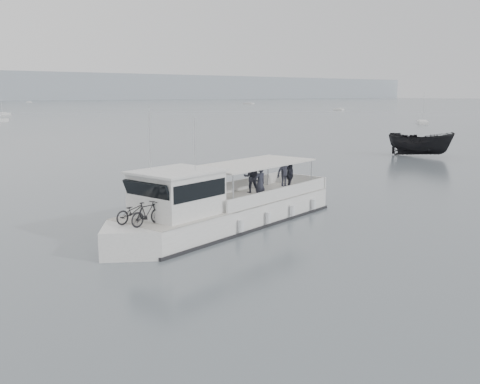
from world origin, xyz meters
TOP-DOWN VIEW (x-y plane):
  - ground at (0.00, 0.00)m, footprint 1400.00×1400.00m
  - tour_boat at (-4.72, -1.80)m, footprint 14.48×6.52m
  - dark_motorboat at (29.79, 10.63)m, footprint 4.66×7.22m

SIDE VIEW (x-z plane):
  - ground at x=0.00m, z-range 0.00..0.00m
  - tour_boat at x=-4.72m, z-range -2.04..4.03m
  - dark_motorboat at x=29.79m, z-range 0.00..2.61m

